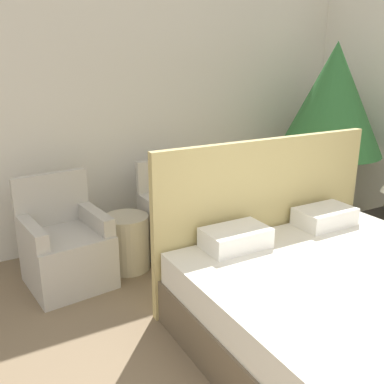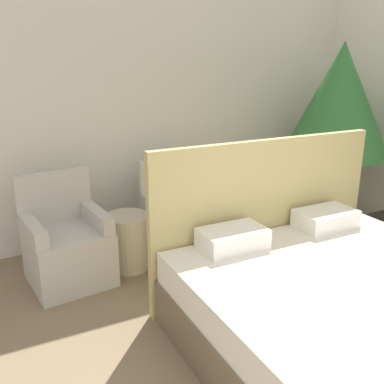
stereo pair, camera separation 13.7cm
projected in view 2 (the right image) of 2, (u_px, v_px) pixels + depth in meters
name	position (u px, v px, depth m)	size (l,w,h in m)	color
wall_back	(120.00, 96.00, 4.13)	(10.00, 0.06, 2.90)	silver
bed	(362.00, 321.00, 2.57)	(1.93, 2.18, 1.23)	brown
armchair_near_window_left	(68.00, 249.00, 3.55)	(0.69, 0.69, 0.89)	#B7B2A8
armchair_near_window_right	(182.00, 228.00, 4.00)	(0.63, 0.63, 0.89)	#B7B2A8
potted_palm	(339.00, 106.00, 4.32)	(1.08, 1.08, 1.96)	beige
side_table	(128.00, 241.00, 3.79)	(0.39, 0.39, 0.49)	#B7AD93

